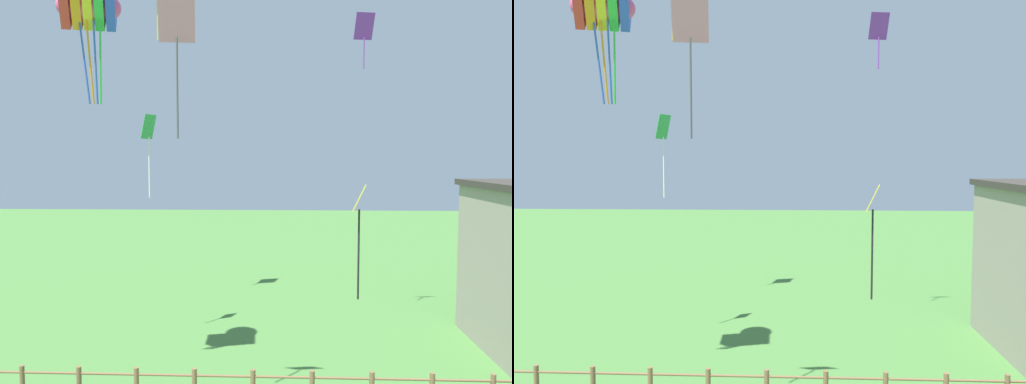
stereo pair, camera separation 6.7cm
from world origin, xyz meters
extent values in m
cylinder|color=brown|center=(0.00, 7.05, 1.10)|extent=(19.48, 0.07, 0.07)
ellipsoid|color=#E54C8C|center=(-4.89, 8.50, 11.53)|extent=(2.15, 1.84, 1.41)
cube|color=red|center=(-5.50, 8.34, 11.53)|extent=(0.62, 1.46, 1.44)
cube|color=orange|center=(-5.20, 8.42, 11.53)|extent=(0.62, 1.46, 1.44)
cube|color=yellow|center=(-4.89, 8.50, 11.53)|extent=(0.62, 1.46, 1.44)
cube|color=green|center=(-4.59, 8.58, 11.53)|extent=(0.62, 1.46, 1.44)
cube|color=blue|center=(-4.28, 8.66, 11.53)|extent=(0.62, 1.46, 1.44)
cylinder|color=blue|center=(-4.99, 8.33, 9.88)|extent=(0.21, 0.37, 2.36)
cylinder|color=orange|center=(-4.83, 8.33, 9.88)|extent=(0.11, 0.39, 2.36)
cylinder|color=blue|center=(-4.67, 8.35, 9.88)|extent=(0.11, 0.39, 2.36)
cylinder|color=green|center=(-4.53, 8.37, 9.88)|extent=(0.21, 0.37, 2.36)
cube|color=pink|center=(-1.86, 6.28, 10.61)|extent=(0.98, 0.70, 1.14)
cylinder|color=#4C4C51|center=(-1.86, 6.28, 8.85)|extent=(0.05, 0.05, 2.50)
cylinder|color=yellow|center=(-4.75, 16.46, 13.44)|extent=(0.05, 0.05, 2.09)
cube|color=purple|center=(4.16, 14.48, 12.41)|extent=(0.83, 0.54, 1.00)
cylinder|color=purple|center=(4.16, 14.48, 11.34)|extent=(0.05, 0.05, 1.28)
cube|color=yellow|center=(2.70, 6.25, 6.11)|extent=(0.41, 0.57, 0.66)
cylinder|color=black|center=(2.70, 6.25, 4.68)|extent=(0.05, 0.05, 2.29)
cube|color=green|center=(-4.22, 12.55, 8.27)|extent=(0.49, 0.72, 0.92)
cylinder|color=white|center=(-4.22, 12.55, 6.74)|extent=(0.05, 0.05, 2.32)
camera|label=1|loc=(0.65, -6.25, 7.14)|focal=35.00mm
camera|label=2|loc=(0.71, -6.25, 7.14)|focal=35.00mm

